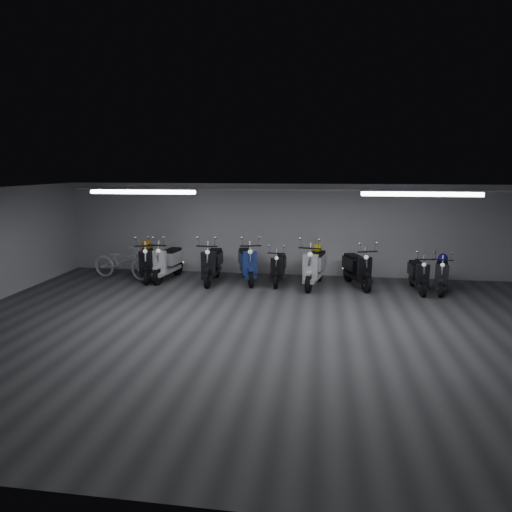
# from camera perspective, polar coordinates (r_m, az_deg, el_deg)

# --- Properties ---
(floor) EXTENTS (14.00, 10.00, 0.01)m
(floor) POSITION_cam_1_polar(r_m,az_deg,el_deg) (9.41, 1.75, -9.35)
(floor) COLOR #343436
(floor) RESTS_ON ground
(ceiling) EXTENTS (14.00, 10.00, 0.01)m
(ceiling) POSITION_cam_1_polar(r_m,az_deg,el_deg) (8.83, 1.86, 8.00)
(ceiling) COLOR gray
(ceiling) RESTS_ON ground
(back_wall) EXTENTS (14.00, 0.01, 2.80)m
(back_wall) POSITION_cam_1_polar(r_m,az_deg,el_deg) (13.93, 4.12, 3.30)
(back_wall) COLOR #A4A4A7
(back_wall) RESTS_ON ground
(front_wall) EXTENTS (14.00, 0.01, 2.80)m
(front_wall) POSITION_cam_1_polar(r_m,az_deg,el_deg) (4.31, -5.94, -14.82)
(front_wall) COLOR #A4A4A7
(front_wall) RESTS_ON ground
(fluor_strip_left) EXTENTS (2.40, 0.18, 0.08)m
(fluor_strip_left) POSITION_cam_1_polar(r_m,az_deg,el_deg) (10.55, -14.08, 7.83)
(fluor_strip_left) COLOR white
(fluor_strip_left) RESTS_ON ceiling
(fluor_strip_right) EXTENTS (2.40, 0.18, 0.08)m
(fluor_strip_right) POSITION_cam_1_polar(r_m,az_deg,el_deg) (9.98, 20.06, 7.32)
(fluor_strip_right) COLOR white
(fluor_strip_right) RESTS_ON ceiling
(conduit) EXTENTS (13.60, 0.05, 0.05)m
(conduit) POSITION_cam_1_polar(r_m,az_deg,el_deg) (13.73, 4.16, 8.31)
(conduit) COLOR white
(conduit) RESTS_ON back_wall
(scooter_1) EXTENTS (1.18, 1.98, 1.40)m
(scooter_1) POSITION_cam_1_polar(r_m,az_deg,el_deg) (13.69, -13.60, -0.09)
(scooter_1) COLOR black
(scooter_1) RESTS_ON floor
(scooter_2) EXTENTS (0.90, 1.97, 1.42)m
(scooter_2) POSITION_cam_1_polar(r_m,az_deg,el_deg) (13.57, -11.08, -0.05)
(scooter_2) COLOR silver
(scooter_2) RESTS_ON floor
(scooter_3) EXTENTS (0.71, 1.98, 1.46)m
(scooter_3) POSITION_cam_1_polar(r_m,az_deg,el_deg) (13.06, -5.56, -0.23)
(scooter_3) COLOR black
(scooter_3) RESTS_ON floor
(scooter_4) EXTENTS (1.20, 2.05, 1.45)m
(scooter_4) POSITION_cam_1_polar(r_m,az_deg,el_deg) (13.08, -1.09, -0.17)
(scooter_4) COLOR navy
(scooter_4) RESTS_ON floor
(scooter_5) EXTENTS (0.61, 1.67, 1.23)m
(scooter_5) POSITION_cam_1_polar(r_m,az_deg,el_deg) (12.90, 2.86, -0.86)
(scooter_5) COLOR black
(scooter_5) RESTS_ON floor
(scooter_6) EXTENTS (1.06, 2.10, 1.49)m
(scooter_6) POSITION_cam_1_polar(r_m,az_deg,el_deg) (12.63, 7.39, -0.58)
(scooter_6) COLOR silver
(scooter_6) RESTS_ON floor
(scooter_7) EXTENTS (1.20, 1.95, 1.37)m
(scooter_7) POSITION_cam_1_polar(r_m,az_deg,el_deg) (12.84, 12.65, -0.83)
(scooter_7) COLOR black
(scooter_7) RESTS_ON floor
(scooter_8) EXTENTS (0.62, 1.66, 1.22)m
(scooter_8) POSITION_cam_1_polar(r_m,az_deg,el_deg) (12.84, 19.79, -1.58)
(scooter_8) COLOR black
(scooter_8) RESTS_ON floor
(scooter_9) EXTENTS (0.93, 1.73, 1.22)m
(scooter_9) POSITION_cam_1_polar(r_m,az_deg,el_deg) (12.98, 22.36, -1.62)
(scooter_9) COLOR black
(scooter_9) RESTS_ON floor
(bicycle) EXTENTS (2.06, 1.08, 1.27)m
(bicycle) POSITION_cam_1_polar(r_m,az_deg,el_deg) (14.04, -16.50, -0.24)
(bicycle) COLOR silver
(bicycle) RESTS_ON floor
(helmet_0) EXTENTS (0.25, 0.25, 0.25)m
(helmet_0) POSITION_cam_1_polar(r_m,az_deg,el_deg) (13.15, 22.45, -0.26)
(helmet_0) COLOR #130B80
(helmet_0) RESTS_ON scooter_9
(helmet_1) EXTENTS (0.25, 0.25, 0.25)m
(helmet_1) POSITION_cam_1_polar(r_m,az_deg,el_deg) (12.84, 7.70, 1.00)
(helmet_1) COLOR gold
(helmet_1) RESTS_ON scooter_6
(helmet_2) EXTENTS (0.29, 0.29, 0.29)m
(helmet_2) POSITION_cam_1_polar(r_m,az_deg,el_deg) (13.89, -13.59, 1.38)
(helmet_2) COLOR #CA6F0B
(helmet_2) RESTS_ON scooter_1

